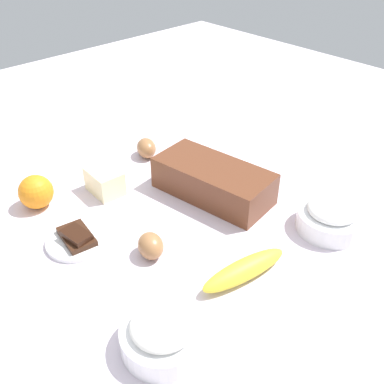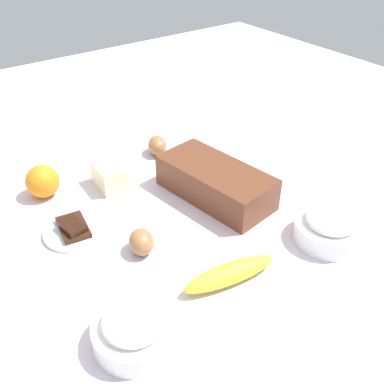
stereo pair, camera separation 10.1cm
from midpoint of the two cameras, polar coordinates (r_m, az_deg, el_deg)
name	(u,v)px [view 2 (the right image)]	position (r m, az deg, el deg)	size (l,w,h in m)	color
ground_plane	(192,210)	(1.04, 2.78, -2.36)	(2.40, 2.40, 0.02)	silver
loaf_pan	(215,181)	(1.05, 5.68, 1.33)	(0.30, 0.17, 0.08)	brown
flour_bowl	(134,329)	(0.74, -3.37, -17.32)	(0.14, 0.14, 0.07)	white
sugar_bowl	(330,227)	(0.98, 20.10, -4.35)	(0.14, 0.14, 0.07)	white
banana	(230,274)	(0.85, 8.32, -10.47)	(0.19, 0.04, 0.04)	yellow
orange_fruit	(42,181)	(1.09, -16.15, 1.23)	(0.08, 0.08, 0.08)	orange
butter_block	(110,176)	(1.10, -7.91, 2.01)	(0.09, 0.06, 0.06)	#F4EDB2
egg_near_butter	(141,242)	(0.90, -3.31, -6.54)	(0.05, 0.05, 0.06)	#9F6B40
egg_beside_bowl	(157,146)	(1.23, -2.12, 5.89)	(0.05, 0.05, 0.07)	#9C683F
chocolate_plate	(74,230)	(0.97, -12.08, -4.86)	(0.13, 0.13, 0.03)	white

